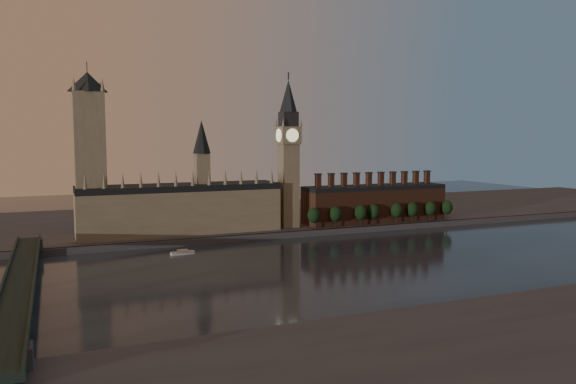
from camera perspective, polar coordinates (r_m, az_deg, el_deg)
name	(u,v)px	position (r m, az deg, el deg)	size (l,w,h in m)	color
ground	(353,267)	(294.02, 6.62, -7.54)	(900.00, 900.00, 0.00)	black
north_bank	(244,218)	(454.61, -4.45, -2.62)	(900.00, 182.00, 4.00)	#444449
palace_of_westminster	(181,206)	(374.88, -10.80, -1.41)	(130.00, 30.30, 74.00)	gray
victoria_tower	(90,150)	(365.00, -19.50, 4.08)	(24.00, 24.00, 108.00)	gray
big_ben	(288,151)	(389.88, 0.04, 4.14)	(15.00, 15.00, 107.00)	gray
chimney_block	(375,203)	(424.64, 8.78, -1.09)	(110.00, 25.00, 37.00)	#583121
embankment_tree_0	(314,215)	(384.03, 2.63, -2.38)	(8.60, 8.60, 14.88)	black
embankment_tree_1	(335,214)	(391.82, 4.85, -2.24)	(8.60, 8.60, 14.88)	black
embankment_tree_2	(361,213)	(400.81, 7.39, -2.09)	(8.60, 8.60, 14.88)	black
embankment_tree_3	(373,212)	(407.82, 8.67, -1.98)	(8.60, 8.60, 14.88)	black
embankment_tree_4	(397,210)	(417.28, 10.97, -1.85)	(8.60, 8.60, 14.88)	black
embankment_tree_5	(412,209)	(425.01, 12.50, -1.74)	(8.60, 8.60, 14.88)	black
embankment_tree_6	(430,208)	(434.62, 14.26, -1.62)	(8.60, 8.60, 14.88)	black
embankment_tree_7	(447,207)	(443.45, 15.84, -1.52)	(8.60, 8.60, 14.88)	black
westminster_bridge	(20,284)	(253.95, -25.54, -8.43)	(14.00, 200.00, 11.55)	#1B2A24
river_boat	(183,252)	(327.82, -10.67, -6.05)	(13.72, 4.57, 2.71)	silver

